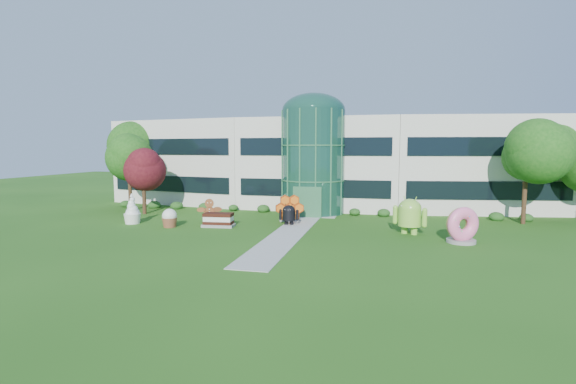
% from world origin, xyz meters
% --- Properties ---
extents(ground, '(140.00, 140.00, 0.00)m').
position_xyz_m(ground, '(0.00, 0.00, 0.00)').
color(ground, '#215114').
rests_on(ground, ground).
extents(building, '(46.00, 15.00, 9.30)m').
position_xyz_m(building, '(0.00, 18.00, 4.65)').
color(building, beige).
rests_on(building, ground).
extents(atrium, '(6.00, 6.00, 9.80)m').
position_xyz_m(atrium, '(0.00, 12.00, 4.90)').
color(atrium, '#194738').
rests_on(atrium, ground).
extents(walkway, '(2.40, 20.00, 0.04)m').
position_xyz_m(walkway, '(0.00, 2.00, 0.02)').
color(walkway, '#9E9E93').
rests_on(walkway, ground).
extents(tree_red, '(4.00, 4.00, 6.00)m').
position_xyz_m(tree_red, '(-15.50, 7.50, 3.00)').
color(tree_red, '#3F0C14').
rests_on(tree_red, ground).
extents(trees_backdrop, '(52.00, 8.00, 8.40)m').
position_xyz_m(trees_backdrop, '(0.00, 13.00, 4.20)').
color(trees_backdrop, '#174F13').
rests_on(trees_backdrop, ground).
extents(android_green, '(3.18, 2.75, 3.03)m').
position_xyz_m(android_green, '(8.59, 3.54, 1.52)').
color(android_green, '#88CB41').
rests_on(android_green, ground).
extents(android_black, '(1.71, 1.15, 1.93)m').
position_xyz_m(android_black, '(-0.77, 5.01, 0.96)').
color(android_black, black).
rests_on(android_black, ground).
extents(donut, '(2.59, 2.10, 2.43)m').
position_xyz_m(donut, '(11.80, 1.41, 1.22)').
color(donut, pink).
rests_on(donut, ground).
extents(gingerbread, '(2.42, 1.71, 2.09)m').
position_xyz_m(gingerbread, '(-7.36, 4.18, 1.04)').
color(gingerbread, maroon).
rests_on(gingerbread, ground).
extents(ice_cream_sandwich, '(2.61, 1.47, 1.12)m').
position_xyz_m(ice_cream_sandwich, '(-6.06, 2.97, 0.56)').
color(ice_cream_sandwich, black).
rests_on(ice_cream_sandwich, ground).
extents(honeycomb, '(2.75, 1.76, 2.04)m').
position_xyz_m(honeycomb, '(-1.16, 6.93, 1.02)').
color(honeycomb, orange).
rests_on(honeycomb, ground).
extents(froyo, '(1.54, 1.54, 2.50)m').
position_xyz_m(froyo, '(-13.61, 2.70, 1.25)').
color(froyo, white).
rests_on(froyo, ground).
extents(cupcake, '(1.41, 1.41, 1.49)m').
position_xyz_m(cupcake, '(-9.77, 1.93, 0.74)').
color(cupcake, white).
rests_on(cupcake, ground).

